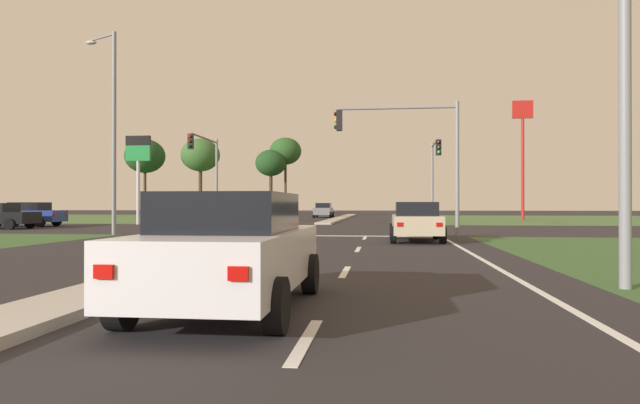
# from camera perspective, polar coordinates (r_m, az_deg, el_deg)

# --- Properties ---
(ground_plane) EXTENTS (200.00, 200.00, 0.00)m
(ground_plane) POSITION_cam_1_polar(r_m,az_deg,el_deg) (32.64, -1.07, -2.77)
(ground_plane) COLOR #282628
(grass_verge_far_left) EXTENTS (35.00, 35.00, 0.01)m
(grass_verge_far_left) POSITION_cam_1_polar(r_m,az_deg,el_deg) (64.19, -21.15, -1.51)
(grass_verge_far_left) COLOR #476B38
(grass_verge_far_left) RESTS_ON ground
(grass_verge_far_right) EXTENTS (35.00, 35.00, 0.01)m
(grass_verge_far_right) POSITION_cam_1_polar(r_m,az_deg,el_deg) (60.66, 26.99, -1.57)
(grass_verge_far_right) COLOR #476B38
(grass_verge_far_right) RESTS_ON ground
(median_island_near) EXTENTS (1.20, 22.00, 0.14)m
(median_island_near) POSITION_cam_1_polar(r_m,az_deg,el_deg) (14.07, -11.44, -5.81)
(median_island_near) COLOR #ADA89E
(median_island_near) RESTS_ON ground
(median_island_far) EXTENTS (1.20, 36.00, 0.14)m
(median_island_far) POSITION_cam_1_polar(r_m,az_deg,el_deg) (57.50, 2.23, -1.61)
(median_island_far) COLOR #ADA89E
(median_island_far) RESTS_ON ground
(lane_dash_near) EXTENTS (0.14, 2.00, 0.01)m
(lane_dash_near) POSITION_cam_1_polar(r_m,az_deg,el_deg) (6.06, -1.47, -13.89)
(lane_dash_near) COLOR silver
(lane_dash_near) RESTS_ON ground
(lane_dash_second) EXTENTS (0.14, 2.00, 0.01)m
(lane_dash_second) POSITION_cam_1_polar(r_m,az_deg,el_deg) (11.95, 2.58, -7.12)
(lane_dash_second) COLOR silver
(lane_dash_second) RESTS_ON ground
(lane_dash_third) EXTENTS (0.14, 2.00, 0.01)m
(lane_dash_third) POSITION_cam_1_polar(r_m,az_deg,el_deg) (17.91, 3.91, -4.83)
(lane_dash_third) COLOR silver
(lane_dash_third) RESTS_ON ground
(lane_dash_fourth) EXTENTS (0.14, 2.00, 0.01)m
(lane_dash_fourth) POSITION_cam_1_polar(r_m,az_deg,el_deg) (23.89, 4.57, -3.68)
(lane_dash_fourth) COLOR silver
(lane_dash_fourth) RESTS_ON ground
(edge_line_right) EXTENTS (0.14, 24.00, 0.01)m
(edge_line_right) POSITION_cam_1_polar(r_m,az_deg,el_deg) (14.61, 16.57, -5.85)
(edge_line_right) COLOR silver
(edge_line_right) RESTS_ON ground
(stop_bar_near) EXTENTS (6.40, 0.50, 0.01)m
(stop_bar_near) POSITION_cam_1_polar(r_m,az_deg,el_deg) (25.37, 5.37, -3.48)
(stop_bar_near) COLOR silver
(stop_bar_near) RESTS_ON ground
(crosswalk_bar_near) EXTENTS (0.70, 2.80, 0.01)m
(crosswalk_bar_near) POSITION_cam_1_polar(r_m,az_deg,el_deg) (29.20, -15.03, -3.05)
(crosswalk_bar_near) COLOR silver
(crosswalk_bar_near) RESTS_ON ground
(crosswalk_bar_second) EXTENTS (0.70, 2.80, 0.01)m
(crosswalk_bar_second) POSITION_cam_1_polar(r_m,az_deg,el_deg) (28.79, -12.90, -3.09)
(crosswalk_bar_second) COLOR silver
(crosswalk_bar_second) RESTS_ON ground
(crosswalk_bar_third) EXTENTS (0.70, 2.80, 0.01)m
(crosswalk_bar_third) POSITION_cam_1_polar(r_m,az_deg,el_deg) (28.43, -10.71, -3.13)
(crosswalk_bar_third) COLOR silver
(crosswalk_bar_third) RESTS_ON ground
(crosswalk_bar_fourth) EXTENTS (0.70, 2.80, 0.01)m
(crosswalk_bar_fourth) POSITION_cam_1_polar(r_m,az_deg,el_deg) (28.11, -8.47, -3.16)
(crosswalk_bar_fourth) COLOR silver
(crosswalk_bar_fourth) RESTS_ON ground
(crosswalk_bar_fifth) EXTENTS (0.70, 2.80, 0.01)m
(crosswalk_bar_fifth) POSITION_cam_1_polar(r_m,az_deg,el_deg) (27.84, -6.18, -3.19)
(crosswalk_bar_fifth) COLOR silver
(crosswalk_bar_fifth) RESTS_ON ground
(crosswalk_bar_sixth) EXTENTS (0.70, 2.80, 0.01)m
(crosswalk_bar_sixth) POSITION_cam_1_polar(r_m,az_deg,el_deg) (27.61, -3.84, -3.22)
(crosswalk_bar_sixth) COLOR silver
(crosswalk_bar_sixth) RESTS_ON ground
(crosswalk_bar_seventh) EXTENTS (0.70, 2.80, 0.01)m
(crosswalk_bar_seventh) POSITION_cam_1_polar(r_m,az_deg,el_deg) (27.42, -1.48, -3.24)
(crosswalk_bar_seventh) COLOR silver
(crosswalk_bar_seventh) RESTS_ON ground
(car_grey_second) EXTENTS (1.99, 4.50, 1.59)m
(car_grey_second) POSITION_cam_1_polar(r_m,az_deg,el_deg) (60.70, 0.36, -0.84)
(car_grey_second) COLOR slate
(car_grey_second) RESTS_ON ground
(car_white_third) EXTENTS (2.01, 4.48, 1.59)m
(car_white_third) POSITION_cam_1_polar(r_m,az_deg,el_deg) (7.77, -9.01, -4.85)
(car_white_third) COLOR silver
(car_white_third) RESTS_ON ground
(car_beige_fourth) EXTENTS (2.01, 4.45, 1.53)m
(car_beige_fourth) POSITION_cam_1_polar(r_m,az_deg,el_deg) (22.12, 9.74, -1.94)
(car_beige_fourth) COLOR #BCAD8E
(car_beige_fourth) RESTS_ON ground
(car_blue_fifth) EXTENTS (4.62, 2.00, 1.57)m
(car_blue_fifth) POSITION_cam_1_polar(r_m,az_deg,el_deg) (40.99, -27.61, -1.10)
(car_blue_fifth) COLOR navy
(car_blue_fifth) RESTS_ON ground
(car_navy_sixth) EXTENTS (4.36, 2.06, 1.61)m
(car_navy_sixth) POSITION_cam_1_polar(r_m,az_deg,el_deg) (33.82, -9.38, -1.28)
(car_navy_sixth) COLOR #161E47
(car_navy_sixth) RESTS_ON ground
(traffic_signal_near_right) EXTENTS (5.68, 0.32, 6.09)m
(traffic_signal_near_right) POSITION_cam_1_polar(r_m,az_deg,el_deg) (25.90, 9.37, 5.96)
(traffic_signal_near_right) COLOR gray
(traffic_signal_near_right) RESTS_ON ground
(traffic_signal_far_right) EXTENTS (0.32, 4.87, 5.66)m
(traffic_signal_far_right) POSITION_cam_1_polar(r_m,az_deg,el_deg) (37.39, 11.58, 3.55)
(traffic_signal_far_right) COLOR gray
(traffic_signal_far_right) RESTS_ON ground
(traffic_signal_far_left) EXTENTS (0.32, 5.77, 6.12)m
(traffic_signal_far_left) POSITION_cam_1_polar(r_m,az_deg,el_deg) (38.86, -11.37, 3.92)
(traffic_signal_far_left) COLOR gray
(traffic_signal_far_left) RESTS_ON ground
(street_lamp_near) EXTENTS (1.98, 1.66, 8.32)m
(street_lamp_near) POSITION_cam_1_polar(r_m,az_deg,el_deg) (11.49, 29.16, 16.33)
(street_lamp_near) COLOR gray
(street_lamp_near) RESTS_ON ground
(street_lamp_second) EXTENTS (2.04, 1.14, 9.62)m
(street_lamp_second) POSITION_cam_1_polar(r_m,az_deg,el_deg) (28.61, -20.44, 7.63)
(street_lamp_second) COLOR gray
(street_lamp_second) RESTS_ON ground
(fastfood_pole_sign) EXTENTS (1.80, 0.40, 10.88)m
(fastfood_pole_sign) POSITION_cam_1_polar(r_m,az_deg,el_deg) (54.46, 19.94, 6.67)
(fastfood_pole_sign) COLOR red
(fastfood_pole_sign) RESTS_ON ground
(fuel_price_totem) EXTENTS (1.80, 0.24, 6.35)m
(fuel_price_totem) POSITION_cam_1_polar(r_m,az_deg,el_deg) (42.18, -18.03, 4.14)
(fuel_price_totem) COLOR silver
(fuel_price_totem) RESTS_ON ground
(treeline_near) EXTENTS (5.09, 5.09, 9.80)m
(treeline_near) POSITION_cam_1_polar(r_m,az_deg,el_deg) (75.14, -17.40, 4.47)
(treeline_near) COLOR #423323
(treeline_near) RESTS_ON ground
(treeline_second) EXTENTS (5.07, 5.07, 10.07)m
(treeline_second) POSITION_cam_1_polar(r_m,az_deg,el_deg) (75.15, -12.09, 4.66)
(treeline_second) COLOR #423323
(treeline_second) RESTS_ON ground
(treeline_third) EXTENTS (3.70, 3.70, 7.96)m
(treeline_third) POSITION_cam_1_polar(r_m,az_deg,el_deg) (67.10, -5.03, 3.92)
(treeline_third) COLOR #423323
(treeline_third) RESTS_ON ground
(treeline_fourth) EXTENTS (3.86, 3.86, 9.54)m
(treeline_fourth) POSITION_cam_1_polar(r_m,az_deg,el_deg) (68.19, -3.54, 5.14)
(treeline_fourth) COLOR #423323
(treeline_fourth) RESTS_ON ground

